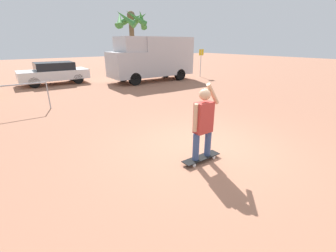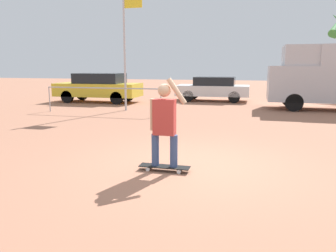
# 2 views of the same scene
# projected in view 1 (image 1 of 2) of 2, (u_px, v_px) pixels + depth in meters

# --- Properties ---
(ground_plane) EXTENTS (80.00, 80.00, 0.00)m
(ground_plane) POSITION_uv_depth(u_px,v_px,m) (203.00, 149.00, 5.57)
(ground_plane) COLOR #A36B51
(skateboard) EXTENTS (0.95, 0.24, 0.09)m
(skateboard) POSITION_uv_depth(u_px,v_px,m) (201.00, 158.00, 5.00)
(skateboard) COLOR black
(skateboard) RESTS_ON ground_plane
(person_skateboarder) EXTENTS (0.69, 0.24, 1.64)m
(person_skateboarder) POSITION_uv_depth(u_px,v_px,m) (203.00, 120.00, 4.69)
(person_skateboarder) COLOR #384C7A
(person_skateboarder) RESTS_ON skateboard
(camper_van) EXTENTS (5.71, 2.03, 2.84)m
(camper_van) POSITION_uv_depth(u_px,v_px,m) (153.00, 57.00, 15.07)
(camper_van) COLOR black
(camper_van) RESTS_ON ground_plane
(parked_car_white) EXTENTS (3.98, 1.86, 1.34)m
(parked_car_white) POSITION_uv_depth(u_px,v_px,m) (54.00, 72.00, 14.14)
(parked_car_white) COLOR black
(parked_car_white) RESTS_ON ground_plane
(palm_tree_near_van) EXTENTS (3.36, 3.37, 5.37)m
(palm_tree_near_van) POSITION_uv_depth(u_px,v_px,m) (131.00, 23.00, 21.14)
(palm_tree_near_van) COLOR brown
(palm_tree_near_van) RESTS_ON ground_plane
(street_sign) EXTENTS (0.44, 0.06, 2.03)m
(street_sign) POSITION_uv_depth(u_px,v_px,m) (201.00, 59.00, 16.87)
(street_sign) COLOR #B7B7BC
(street_sign) RESTS_ON ground_plane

